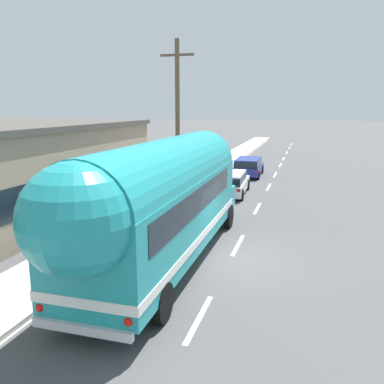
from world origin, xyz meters
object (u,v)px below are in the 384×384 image
Objects in this scene: painted_bus at (161,199)px; car_lead at (230,182)px; utility_pole at (178,120)px; car_second at (248,166)px.

painted_bus is 2.80× the size of car_lead.
car_second is at bearing 75.49° from utility_pole.
car_second is at bearing 89.80° from painted_bus.
painted_bus is at bearing -89.82° from car_lead.
utility_pole is 1.88× the size of car_lead.
utility_pole is 5.04m from car_lead.
car_second is (0.07, 18.39, -1.51)m from painted_bus.
utility_pole is 9.48m from painted_bus.
car_lead is at bearing -90.85° from car_second.
utility_pole is at bearing 104.96° from painted_bus.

